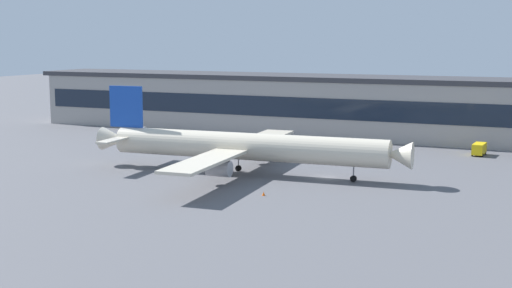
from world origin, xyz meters
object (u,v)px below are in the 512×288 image
(traffic_cone_0, at_px, (264,194))
(airliner, at_px, (242,146))
(crew_van, at_px, (479,149))
(baggage_tug, at_px, (141,130))

(traffic_cone_0, bearing_deg, airliner, 125.58)
(crew_van, relative_size, baggage_tug, 1.34)
(crew_van, height_order, traffic_cone_0, crew_van)
(crew_van, height_order, baggage_tug, crew_van)
(crew_van, bearing_deg, airliner, -133.88)
(baggage_tug, bearing_deg, airliner, -38.96)
(airliner, distance_m, crew_van, 53.56)
(crew_van, distance_m, baggage_tug, 83.20)
(airliner, distance_m, baggage_tug, 59.50)
(crew_van, distance_m, traffic_cone_0, 59.46)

